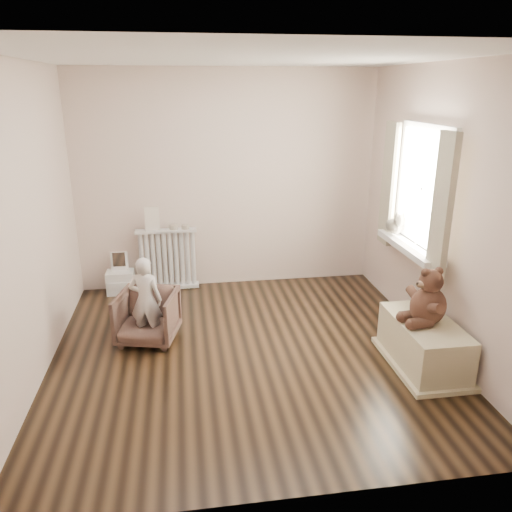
{
  "coord_description": "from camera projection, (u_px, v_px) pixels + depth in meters",
  "views": [
    {
      "loc": [
        -0.54,
        -4.14,
        2.38
      ],
      "look_at": [
        0.15,
        0.45,
        0.8
      ],
      "focal_mm": 35.0,
      "sensor_mm": 36.0,
      "label": 1
    }
  ],
  "objects": [
    {
      "name": "radiator",
      "position": [
        168.0,
        259.0,
        6.06
      ],
      "size": [
        0.73,
        0.14,
        0.76
      ],
      "primitive_type": "cube",
      "color": "silver",
      "rests_on": "floor"
    },
    {
      "name": "window_sill",
      "position": [
        409.0,
        247.0,
        4.96
      ],
      "size": [
        0.22,
        1.1,
        0.06
      ],
      "primitive_type": "cube",
      "color": "silver",
      "rests_on": "right_wall"
    },
    {
      "name": "tin_b",
      "position": [
        185.0,
        227.0,
        5.97
      ],
      "size": [
        0.09,
        0.09,
        0.05
      ],
      "primitive_type": "cylinder",
      "color": "#A59E8C",
      "rests_on": "radiator"
    },
    {
      "name": "curtain_left",
      "position": [
        442.0,
        209.0,
        4.25
      ],
      "size": [
        0.06,
        0.26,
        1.3
      ],
      "primitive_type": "cube",
      "color": "#B4AD8F",
      "rests_on": "right_wall"
    },
    {
      "name": "back_wall",
      "position": [
        227.0,
        181.0,
        5.99
      ],
      "size": [
        3.6,
        0.02,
        2.6
      ],
      "primitive_type": "cube",
      "color": "beige",
      "rests_on": "ground"
    },
    {
      "name": "armchair",
      "position": [
        148.0,
        317.0,
        4.86
      ],
      "size": [
        0.66,
        0.67,
        0.51
      ],
      "primitive_type": "imported",
      "rotation": [
        0.0,
        0.0,
        -0.24
      ],
      "color": "brown",
      "rests_on": "floor"
    },
    {
      "name": "toy_vanity",
      "position": [
        120.0,
        271.0,
        5.99
      ],
      "size": [
        0.32,
        0.23,
        0.5
      ],
      "primitive_type": "cube",
      "color": "silver",
      "rests_on": "floor"
    },
    {
      "name": "teddy_bear",
      "position": [
        429.0,
        298.0,
        4.27
      ],
      "size": [
        0.44,
        0.36,
        0.5
      ],
      "primitive_type": null,
      "rotation": [
        0.0,
        0.0,
        0.13
      ],
      "color": "#361F16",
      "rests_on": "toy_bench"
    },
    {
      "name": "child",
      "position": [
        146.0,
        300.0,
        4.75
      ],
      "size": [
        0.35,
        0.27,
        0.86
      ],
      "primitive_type": "imported",
      "rotation": [
        0.0,
        0.0,
        2.9
      ],
      "color": "beige",
      "rests_on": "armchair"
    },
    {
      "name": "window",
      "position": [
        424.0,
        189.0,
        4.78
      ],
      "size": [
        0.03,
        0.9,
        1.1
      ],
      "primitive_type": "cube",
      "color": "white",
      "rests_on": "right_wall"
    },
    {
      "name": "toy_bench",
      "position": [
        423.0,
        345.0,
        4.44
      ],
      "size": [
        0.49,
        0.92,
        0.43
      ],
      "primitive_type": "cube",
      "color": "beige",
      "rests_on": "floor"
    },
    {
      "name": "front_wall",
      "position": [
        292.0,
        304.0,
        2.62
      ],
      "size": [
        3.6,
        0.02,
        2.6
      ],
      "primitive_type": "cube",
      "color": "beige",
      "rests_on": "ground"
    },
    {
      "name": "left_wall",
      "position": [
        27.0,
        227.0,
        4.05
      ],
      "size": [
        0.02,
        3.6,
        2.6
      ],
      "primitive_type": "cube",
      "color": "beige",
      "rests_on": "ground"
    },
    {
      "name": "floor",
      "position": [
        247.0,
        352.0,
        4.72
      ],
      "size": [
        3.6,
        3.6,
        0.01
      ],
      "primitive_type": "cube",
      "color": "black",
      "rests_on": "ground"
    },
    {
      "name": "tin_a",
      "position": [
        173.0,
        227.0,
        5.95
      ],
      "size": [
        0.1,
        0.1,
        0.06
      ],
      "primitive_type": "cylinder",
      "color": "#A59E8C",
      "rests_on": "radiator"
    },
    {
      "name": "plush_cat",
      "position": [
        395.0,
        225.0,
        5.24
      ],
      "size": [
        0.25,
        0.33,
        0.25
      ],
      "primitive_type": null,
      "rotation": [
        0.0,
        0.0,
        -0.26
      ],
      "color": "#6E675C",
      "rests_on": "window_sill"
    },
    {
      "name": "paper_doll",
      "position": [
        152.0,
        219.0,
        5.88
      ],
      "size": [
        0.17,
        0.02,
        0.28
      ],
      "primitive_type": "cube",
      "color": "beige",
      "rests_on": "radiator"
    },
    {
      "name": "ceiling",
      "position": [
        246.0,
        57.0,
        3.88
      ],
      "size": [
        3.6,
        3.6,
        0.01
      ],
      "primitive_type": "cube",
      "color": "white",
      "rests_on": "ground"
    },
    {
      "name": "right_wall",
      "position": [
        442.0,
        211.0,
        4.56
      ],
      "size": [
        0.02,
        3.6,
        2.6
      ],
      "primitive_type": "cube",
      "color": "beige",
      "rests_on": "ground"
    },
    {
      "name": "curtain_right",
      "position": [
        389.0,
        184.0,
        5.32
      ],
      "size": [
        0.06,
        0.26,
        1.3
      ],
      "primitive_type": "cube",
      "color": "#B4AD8F",
      "rests_on": "right_wall"
    }
  ]
}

